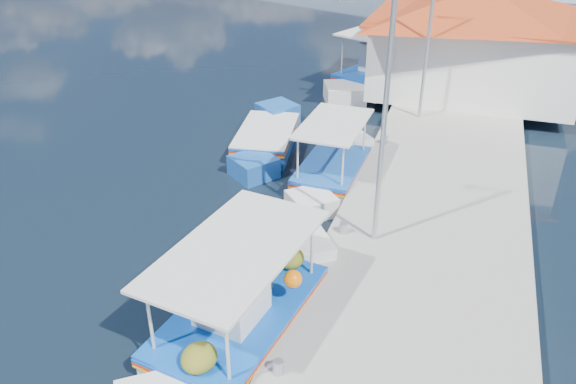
% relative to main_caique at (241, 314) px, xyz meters
% --- Properties ---
extents(ground, '(160.00, 160.00, 0.00)m').
position_rel_main_caique_xyz_m(ground, '(-2.50, 1.68, -0.47)').
color(ground, black).
rests_on(ground, ground).
extents(quay, '(5.00, 44.00, 0.50)m').
position_rel_main_caique_xyz_m(quay, '(3.40, 7.68, -0.22)').
color(quay, gray).
rests_on(quay, ground).
extents(bollards, '(0.20, 17.20, 0.30)m').
position_rel_main_caique_xyz_m(bollards, '(1.30, 6.93, 0.18)').
color(bollards, '#A5A8AD').
rests_on(bollards, quay).
extents(main_caique, '(2.83, 7.39, 2.46)m').
position_rel_main_caique_xyz_m(main_caique, '(0.00, 0.00, 0.00)').
color(main_caique, white).
rests_on(main_caique, ground).
extents(caique_green_canopy, '(1.88, 5.95, 2.23)m').
position_rel_main_caique_xyz_m(caique_green_canopy, '(0.03, 7.39, -0.14)').
color(caique_green_canopy, white).
rests_on(caique_green_canopy, ground).
extents(caique_blue_hull, '(2.57, 6.26, 1.13)m').
position_rel_main_caique_xyz_m(caique_blue_hull, '(-2.83, 9.11, -0.17)').
color(caique_blue_hull, '#1A51A1').
rests_on(caique_blue_hull, ground).
extents(caique_far, '(4.49, 7.75, 2.94)m').
position_rel_main_caique_xyz_m(caique_far, '(-0.28, 17.60, 0.07)').
color(caique_far, white).
rests_on(caique_far, ground).
extents(harbor_building, '(10.49, 10.49, 4.40)m').
position_rel_main_caique_xyz_m(harbor_building, '(3.69, 16.68, 2.30)').
color(harbor_building, silver).
rests_on(harbor_building, quay).
extents(lamp_post_near, '(1.21, 0.14, 6.00)m').
position_rel_main_caique_xyz_m(lamp_post_near, '(2.00, 3.68, 3.38)').
color(lamp_post_near, '#A5A8AD').
rests_on(lamp_post_near, quay).
extents(lamp_post_far, '(1.21, 0.14, 6.00)m').
position_rel_main_caique_xyz_m(lamp_post_far, '(2.00, 12.68, 3.38)').
color(lamp_post_far, '#A5A8AD').
rests_on(lamp_post_far, quay).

